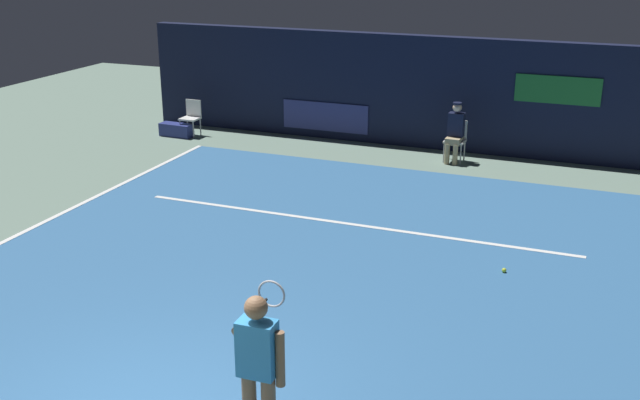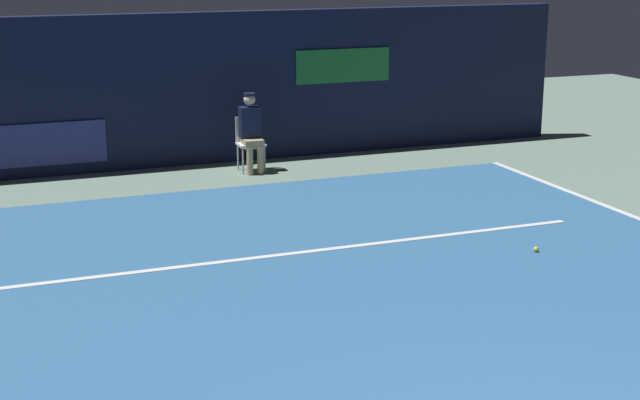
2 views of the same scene
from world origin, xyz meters
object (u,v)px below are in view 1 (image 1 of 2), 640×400
Objects in this scene: tennis_player at (259,367)px; courtside_chair_near at (191,116)px; line_judge_on_chair at (455,131)px; tennis_ball at (504,270)px; equipment_bag at (176,130)px.

courtside_chair_near is at bearing 123.57° from tennis_player.
line_judge_on_chair is 6.58m from courtside_chair_near.
line_judge_on_chair is at bearing 1.09° from courtside_chair_near.
tennis_ball is 10.25m from equipment_bag.
tennis_ball is at bearing -32.29° from courtside_chair_near.
line_judge_on_chair is at bearing 92.23° from tennis_player.
equipment_bag is (-6.89, -0.35, -0.53)m from line_judge_on_chair.
courtside_chair_near is (-6.57, -0.13, -0.18)m from line_judge_on_chair.
tennis_player is 1.31× the size of line_judge_on_chair.
line_judge_on_chair is 19.41× the size of tennis_ball.
equipment_bag is at bearing -144.11° from courtside_chair_near.
tennis_ball is (8.54, -5.39, -0.46)m from courtside_chair_near.
line_judge_on_chair is (-0.42, 10.65, -0.30)m from tennis_player.
tennis_player reaches higher than line_judge_on_chair.
tennis_player is 12.65m from courtside_chair_near.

